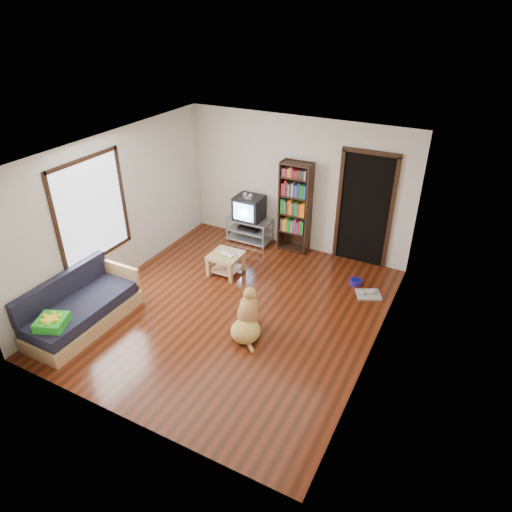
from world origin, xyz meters
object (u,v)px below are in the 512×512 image
at_px(sofa, 81,310).
at_px(dog, 247,319).
at_px(dog_bowl, 356,282).
at_px(grey_rag, 368,295).
at_px(laptop, 225,254).
at_px(coffee_table, 226,260).
at_px(bookshelf, 295,203).
at_px(crt_tv, 250,207).
at_px(tv_stand, 249,229).
at_px(green_cushion, 52,322).

bearing_deg(sofa, dog, 22.39).
relative_size(dog_bowl, grey_rag, 0.55).
bearing_deg(laptop, coffee_table, 102.76).
bearing_deg(grey_rag, dog, -126.54).
height_order(laptop, bookshelf, bookshelf).
distance_m(crt_tv, bookshelf, 0.99).
distance_m(tv_stand, coffee_table, 1.35).
distance_m(green_cushion, tv_stand, 4.32).
height_order(coffee_table, dog, dog).
xyz_separation_m(tv_stand, crt_tv, (0.00, 0.02, 0.47)).
height_order(green_cushion, tv_stand, green_cushion).
height_order(green_cushion, crt_tv, crt_tv).
relative_size(laptop, crt_tv, 0.58).
xyz_separation_m(laptop, grey_rag, (2.52, 0.53, -0.40)).
bearing_deg(tv_stand, coffee_table, -80.24).
bearing_deg(dog_bowl, bookshelf, 155.76).
bearing_deg(coffee_table, green_cushion, -110.37).
xyz_separation_m(dog_bowl, coffee_table, (-2.22, -0.75, 0.24)).
bearing_deg(tv_stand, bookshelf, 5.63).
relative_size(tv_stand, dog, 1.14).
relative_size(dog_bowl, tv_stand, 0.24).
distance_m(crt_tv, dog, 3.06).
xyz_separation_m(tv_stand, sofa, (-0.97, -3.63, -0.01)).
bearing_deg(laptop, green_cushion, -97.80).
bearing_deg(tv_stand, crt_tv, 90.00).
distance_m(green_cushion, laptop, 3.07).
bearing_deg(coffee_table, dog, -48.78).
height_order(grey_rag, coffee_table, coffee_table).
bearing_deg(sofa, crt_tv, 75.07).
height_order(laptop, dog, dog).
relative_size(bookshelf, coffee_table, 3.27).
bearing_deg(laptop, tv_stand, 112.31).
height_order(grey_rag, sofa, sofa).
height_order(grey_rag, dog, dog).
bearing_deg(laptop, dog_bowl, 32.14).
relative_size(crt_tv, bookshelf, 0.32).
xyz_separation_m(tv_stand, coffee_table, (0.23, -1.33, 0.01)).
distance_m(green_cushion, coffee_table, 3.10).
relative_size(green_cushion, laptop, 1.17).
distance_m(dog_bowl, grey_rag, 0.39).
height_order(crt_tv, dog, crt_tv).
distance_m(tv_stand, crt_tv, 0.47).
xyz_separation_m(green_cushion, bookshelf, (1.80, 4.33, 0.52)).
xyz_separation_m(grey_rag, bookshelf, (-1.80, 0.92, 0.99)).
distance_m(coffee_table, dog, 1.76).
bearing_deg(bookshelf, dog, -80.88).
bearing_deg(crt_tv, dog, -62.55).
relative_size(dog_bowl, bookshelf, 0.12).
distance_m(bookshelf, dog, 2.88).
xyz_separation_m(green_cushion, coffee_table, (1.08, 2.90, -0.21)).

